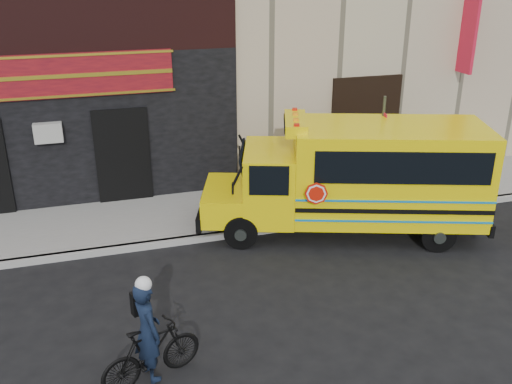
{
  "coord_description": "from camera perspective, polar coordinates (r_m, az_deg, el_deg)",
  "views": [
    {
      "loc": [
        -3.88,
        -9.61,
        6.41
      ],
      "look_at": [
        -0.5,
        1.85,
        1.45
      ],
      "focal_mm": 40.0,
      "sensor_mm": 36.0,
      "label": 1
    }
  ],
  "objects": [
    {
      "name": "school_bus",
      "position": [
        14.0,
        10.31,
        1.68
      ],
      "size": [
        7.22,
        4.19,
        2.92
      ],
      "color": "black",
      "rests_on": "ground"
    },
    {
      "name": "sign_pole",
      "position": [
        14.86,
        12.33,
        3.86
      ],
      "size": [
        0.08,
        0.28,
        3.24
      ],
      "color": "#3A403C",
      "rests_on": "ground"
    },
    {
      "name": "sidewalk",
      "position": [
        15.59,
        -0.6,
        -1.43
      ],
      "size": [
        40.0,
        3.0,
        0.15
      ],
      "primitive_type": "cube",
      "color": "gray",
      "rests_on": "ground"
    },
    {
      "name": "cyclist",
      "position": [
        9.47,
        -10.78,
        -13.72
      ],
      "size": [
        0.6,
        0.74,
        1.75
      ],
      "primitive_type": "imported",
      "rotation": [
        0.0,
        0.0,
        1.9
      ],
      "color": "black",
      "rests_on": "ground"
    },
    {
      "name": "ground",
      "position": [
        12.19,
        4.77,
        -9.28
      ],
      "size": [
        120.0,
        120.0,
        0.0
      ],
      "primitive_type": "plane",
      "color": "black",
      "rests_on": "ground"
    },
    {
      "name": "curb",
      "position": [
        14.29,
        1.05,
        -3.77
      ],
      "size": [
        40.0,
        0.2,
        0.15
      ],
      "primitive_type": "cube",
      "color": "#9F9F9A",
      "rests_on": "ground"
    },
    {
      "name": "bicycle",
      "position": [
        9.64,
        -10.42,
        -15.59
      ],
      "size": [
        1.79,
        1.01,
        1.04
      ],
      "primitive_type": "imported",
      "rotation": [
        0.0,
        0.0,
        1.89
      ],
      "color": "black",
      "rests_on": "ground"
    }
  ]
}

